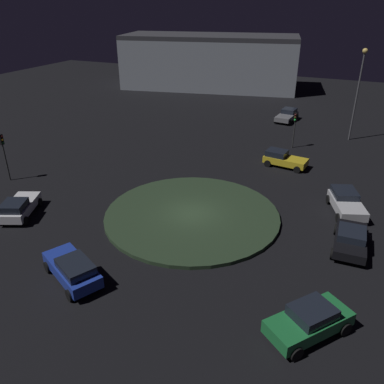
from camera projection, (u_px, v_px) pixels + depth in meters
ground_plane at (192, 216)px, 28.88m from camera, size 121.19×121.19×0.00m
roundabout_island at (192, 215)px, 28.82m from camera, size 12.76×12.76×0.26m
car_blue at (73, 269)px, 21.99m from camera, size 3.51×4.63×1.52m
car_grey at (287, 115)px, 50.84m from camera, size 4.51×2.50×1.44m
car_white at (19, 207)px, 28.60m from camera, size 4.31×3.17×1.46m
car_black at (351, 239)px, 24.83m from camera, size 4.27×2.20×1.37m
car_green at (309, 321)px, 18.48m from camera, size 4.43×4.01×1.55m
car_silver at (346, 202)px, 29.19m from camera, size 4.40×3.21×1.45m
car_yellow at (283, 159)px, 37.11m from camera, size 2.41×4.14×1.46m
traffic_light_south at (3, 148)px, 33.24m from camera, size 0.31×0.36×4.20m
traffic_light_west at (295, 123)px, 40.78m from camera, size 0.38×0.34×3.79m
streetlamp_west at (359, 82)px, 41.57m from camera, size 0.54×0.54×9.79m
store_building at (210, 62)px, 68.18m from camera, size 16.76×31.06×8.78m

